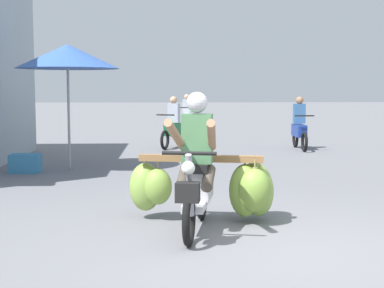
{
  "coord_description": "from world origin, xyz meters",
  "views": [
    {
      "loc": [
        -1.08,
        -5.48,
        1.62
      ],
      "look_at": [
        -0.74,
        1.84,
        0.9
      ],
      "focal_mm": 53.21,
      "sensor_mm": 36.0,
      "label": 1
    }
  ],
  "objects_px": {
    "motorbike_distant_ahead_left": "(187,116)",
    "motorbike_main_loaded": "(214,183)",
    "produce_crate": "(25,163)",
    "motorbike_distant_ahead_right": "(173,127)",
    "market_umbrella_near_shop": "(68,57)",
    "motorbike_distant_far_ahead": "(299,128)"
  },
  "relations": [
    {
      "from": "motorbike_distant_ahead_right",
      "to": "market_umbrella_near_shop",
      "type": "xyz_separation_m",
      "value": [
        -2.11,
        -4.2,
        1.67
      ]
    },
    {
      "from": "motorbike_distant_ahead_left",
      "to": "produce_crate",
      "type": "bearing_deg",
      "value": -108.76
    },
    {
      "from": "market_umbrella_near_shop",
      "to": "produce_crate",
      "type": "xyz_separation_m",
      "value": [
        -0.79,
        -0.33,
        -2.06
      ]
    },
    {
      "from": "motorbike_distant_ahead_left",
      "to": "market_umbrella_near_shop",
      "type": "distance_m",
      "value": 10.43
    },
    {
      "from": "market_umbrella_near_shop",
      "to": "produce_crate",
      "type": "height_order",
      "value": "market_umbrella_near_shop"
    },
    {
      "from": "motorbike_distant_ahead_right",
      "to": "produce_crate",
      "type": "bearing_deg",
      "value": -122.69
    },
    {
      "from": "motorbike_distant_ahead_left",
      "to": "motorbike_main_loaded",
      "type": "bearing_deg",
      "value": -90.83
    },
    {
      "from": "motorbike_distant_ahead_left",
      "to": "market_umbrella_near_shop",
      "type": "relative_size",
      "value": 0.65
    },
    {
      "from": "motorbike_main_loaded",
      "to": "motorbike_distant_ahead_right",
      "type": "bearing_deg",
      "value": 92.39
    },
    {
      "from": "motorbike_main_loaded",
      "to": "motorbike_distant_far_ahead",
      "type": "bearing_deg",
      "value": 70.18
    },
    {
      "from": "motorbike_distant_ahead_left",
      "to": "motorbike_distant_ahead_right",
      "type": "height_order",
      "value": "same"
    },
    {
      "from": "motorbike_distant_ahead_left",
      "to": "motorbike_distant_ahead_right",
      "type": "bearing_deg",
      "value": -95.78
    },
    {
      "from": "motorbike_distant_ahead_right",
      "to": "market_umbrella_near_shop",
      "type": "distance_m",
      "value": 4.99
    },
    {
      "from": "motorbike_distant_ahead_left",
      "to": "market_umbrella_near_shop",
      "type": "bearing_deg",
      "value": -105.18
    },
    {
      "from": "motorbike_main_loaded",
      "to": "produce_crate",
      "type": "xyz_separation_m",
      "value": [
        -3.28,
        4.31,
        -0.32
      ]
    },
    {
      "from": "market_umbrella_near_shop",
      "to": "motorbike_main_loaded",
      "type": "bearing_deg",
      "value": -61.85
    },
    {
      "from": "motorbike_main_loaded",
      "to": "market_umbrella_near_shop",
      "type": "height_order",
      "value": "market_umbrella_near_shop"
    },
    {
      "from": "motorbike_distant_ahead_left",
      "to": "motorbike_distant_far_ahead",
      "type": "xyz_separation_m",
      "value": [
        2.76,
        -6.33,
        0.0
      ]
    },
    {
      "from": "motorbike_main_loaded",
      "to": "produce_crate",
      "type": "relative_size",
      "value": 3.22
    },
    {
      "from": "motorbike_main_loaded",
      "to": "market_umbrella_near_shop",
      "type": "xyz_separation_m",
      "value": [
        -2.48,
        4.64,
        1.74
      ]
    },
    {
      "from": "motorbike_distant_ahead_left",
      "to": "market_umbrella_near_shop",
      "type": "xyz_separation_m",
      "value": [
        -2.7,
        -9.94,
        1.67
      ]
    },
    {
      "from": "motorbike_distant_ahead_right",
      "to": "motorbike_distant_far_ahead",
      "type": "relative_size",
      "value": 0.95
    }
  ]
}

